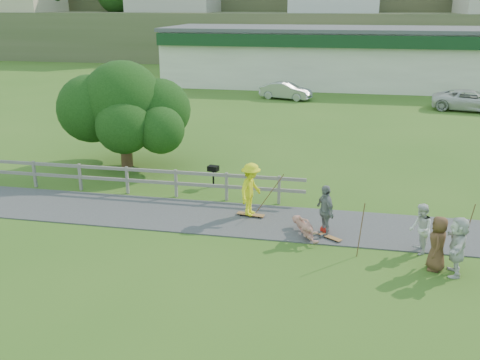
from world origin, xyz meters
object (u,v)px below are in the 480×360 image
(tree, at_px, (124,119))
(bbq, at_px, (213,176))
(skater_rider, at_px, (251,192))
(car_silver, at_px, (286,91))
(spectator_b, at_px, (325,211))
(spectator_d, at_px, (457,246))
(skater_fallen, at_px, (306,228))
(spectator_c, at_px, (438,243))
(spectator_a, at_px, (421,229))
(car_white, at_px, (471,100))

(tree, bearing_deg, bbq, -24.39)
(skater_rider, xyz_separation_m, car_silver, (-1.59, 24.34, -0.28))
(spectator_b, xyz_separation_m, bbq, (-4.67, 4.03, -0.42))
(skater_rider, bearing_deg, spectator_d, -98.66)
(skater_fallen, distance_m, car_silver, 25.87)
(skater_fallen, relative_size, spectator_c, 1.04)
(spectator_d, distance_m, bbq, 10.23)
(spectator_a, relative_size, car_white, 0.30)
(spectator_c, relative_size, car_silver, 0.40)
(skater_fallen, xyz_separation_m, car_silver, (-3.61, 25.61, 0.35))
(skater_fallen, relative_size, car_white, 0.32)
(spectator_b, bearing_deg, tree, -152.70)
(spectator_b, height_order, bbq, spectator_b)
(car_white, distance_m, tree, 25.12)
(car_white, bearing_deg, spectator_d, 179.35)
(skater_fallen, xyz_separation_m, spectator_c, (3.77, -1.53, 0.49))
(spectator_d, bearing_deg, spectator_b, -109.13)
(spectator_c, xyz_separation_m, car_silver, (-7.38, 27.14, -0.14))
(spectator_c, xyz_separation_m, spectator_d, (0.48, -0.19, 0.05))
(spectator_a, bearing_deg, spectator_b, -108.17)
(skater_rider, distance_m, bbq, 3.61)
(skater_rider, xyz_separation_m, car_white, (11.58, 22.19, -0.22))
(skater_rider, xyz_separation_m, bbq, (-2.07, 2.92, -0.49))
(car_silver, bearing_deg, spectator_a, -150.10)
(car_white, height_order, tree, tree)
(skater_rider, bearing_deg, skater_fallen, -105.32)
(spectator_d, height_order, tree, tree)
(skater_rider, distance_m, spectator_b, 2.83)
(spectator_c, bearing_deg, spectator_d, 76.39)
(skater_fallen, bearing_deg, car_white, 42.28)
(skater_fallen, xyz_separation_m, spectator_a, (3.43, -0.54, 0.47))
(tree, distance_m, bbq, 5.37)
(spectator_c, bearing_deg, skater_fallen, -103.89)
(spectator_b, bearing_deg, car_silver, 160.04)
(spectator_c, bearing_deg, skater_rider, -107.61)
(spectator_d, xyz_separation_m, car_silver, (-7.86, 27.33, -0.20))
(skater_rider, height_order, spectator_d, skater_rider)
(skater_rider, bearing_deg, bbq, 52.24)
(skater_rider, distance_m, tree, 8.46)
(spectator_d, relative_size, bbq, 1.91)
(tree, bearing_deg, spectator_a, -29.31)
(spectator_c, relative_size, spectator_d, 0.94)
(spectator_b, bearing_deg, spectator_c, 32.84)
(spectator_a, height_order, car_white, spectator_a)
(spectator_b, bearing_deg, skater_fallen, -104.29)
(skater_rider, bearing_deg, car_white, -10.70)
(car_white, bearing_deg, tree, 144.48)
(spectator_d, xyz_separation_m, tree, (-12.96, 8.00, 1.35))
(spectator_c, bearing_deg, car_white, 175.16)
(spectator_c, height_order, bbq, spectator_c)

